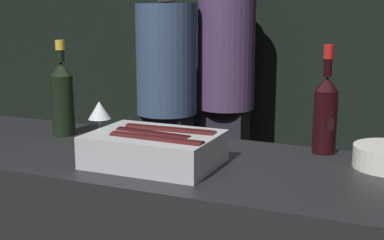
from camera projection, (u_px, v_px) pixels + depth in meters
The scene contains 8 objects.
wall_back_chalkboard at pixel (328, 24), 3.78m from camera, with size 6.40×0.06×2.80m.
ice_bin_with_bottles at pixel (156, 147), 1.59m from camera, with size 0.37×0.27×0.11m.
wine_glass at pixel (99, 112), 1.82m from camera, with size 0.08×0.08×0.15m.
candle_votive at pixel (205, 139), 1.82m from camera, with size 0.07×0.07×0.05m.
champagne_bottle at pixel (62, 96), 1.95m from camera, with size 0.08×0.08×0.35m.
red_wine_bottle_tall at pixel (325, 111), 1.71m from camera, with size 0.08×0.08×0.35m.
person_in_hoodie at pixel (167, 90), 3.62m from camera, with size 0.41×0.41×1.75m.
person_blond_tee at pixel (226, 85), 3.72m from camera, with size 0.39×0.39×1.78m.
Camera 1 is at (0.65, -1.14, 1.51)m, focal length 50.00 mm.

